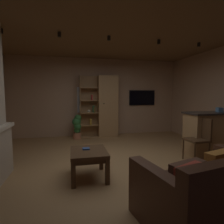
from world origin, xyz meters
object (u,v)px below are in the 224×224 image
at_px(potted_floor_plant, 77,126).
at_px(kitchen_bar_counter, 215,133).
at_px(wall_mounted_tv, 142,98).
at_px(dining_chair, 200,137).
at_px(tissue_box, 219,110).
at_px(bookshelf_cabinet, 105,107).
at_px(table_book_0, 86,149).
at_px(leather_couch, 211,194).
at_px(coffee_table, 89,156).

bearing_deg(potted_floor_plant, kitchen_bar_counter, -35.35).
relative_size(potted_floor_plant, wall_mounted_tv, 0.81).
height_order(kitchen_bar_counter, dining_chair, kitchen_bar_counter).
distance_m(kitchen_bar_counter, tissue_box, 0.56).
height_order(bookshelf_cabinet, dining_chair, bookshelf_cabinet).
relative_size(table_book_0, potted_floor_plant, 0.15).
height_order(table_book_0, wall_mounted_tv, wall_mounted_tv).
bearing_deg(leather_couch, kitchen_bar_counter, 47.32).
relative_size(kitchen_bar_counter, tissue_box, 12.22).
height_order(leather_couch, coffee_table, leather_couch).
distance_m(leather_couch, potted_floor_plant, 4.46).
height_order(coffee_table, table_book_0, table_book_0).
distance_m(tissue_box, potted_floor_plant, 4.03).
xyz_separation_m(bookshelf_cabinet, leather_couch, (0.40, -4.44, -0.72)).
distance_m(bookshelf_cabinet, leather_couch, 4.51).
xyz_separation_m(coffee_table, table_book_0, (-0.04, 0.08, 0.10)).
height_order(bookshelf_cabinet, table_book_0, bookshelf_cabinet).
height_order(kitchen_bar_counter, potted_floor_plant, kitchen_bar_counter).
xyz_separation_m(bookshelf_cabinet, dining_chair, (1.54, -2.78, -0.49)).
distance_m(dining_chair, potted_floor_plant, 3.60).
distance_m(kitchen_bar_counter, coffee_table, 3.15).
distance_m(potted_floor_plant, wall_mounted_tv, 2.57).
xyz_separation_m(kitchen_bar_counter, coffee_table, (-3.08, -0.63, -0.13)).
bearing_deg(dining_chair, kitchen_bar_counter, 25.46).
distance_m(kitchen_bar_counter, potted_floor_plant, 3.91).
xyz_separation_m(kitchen_bar_counter, potted_floor_plant, (-3.19, 2.26, -0.09)).
height_order(kitchen_bar_counter, table_book_0, kitchen_bar_counter).
xyz_separation_m(tissue_box, table_book_0, (-3.19, -0.53, -0.58)).
height_order(dining_chair, potted_floor_plant, dining_chair).
bearing_deg(bookshelf_cabinet, potted_floor_plant, -168.53).
bearing_deg(table_book_0, coffee_table, -63.42).
distance_m(bookshelf_cabinet, coffee_table, 3.26).
xyz_separation_m(leather_couch, potted_floor_plant, (-1.36, 4.24, 0.12)).
distance_m(bookshelf_cabinet, kitchen_bar_counter, 3.36).
height_order(bookshelf_cabinet, kitchen_bar_counter, bookshelf_cabinet).
relative_size(tissue_box, dining_chair, 0.13).
bearing_deg(bookshelf_cabinet, kitchen_bar_counter, -47.80).
bearing_deg(leather_couch, bookshelf_cabinet, 95.19).
bearing_deg(coffee_table, potted_floor_plant, 92.16).
relative_size(tissue_box, coffee_table, 0.17).
height_order(potted_floor_plant, wall_mounted_tv, wall_mounted_tv).
distance_m(bookshelf_cabinet, wall_mounted_tv, 1.46).
height_order(tissue_box, dining_chair, tissue_box).
bearing_deg(kitchen_bar_counter, table_book_0, -170.02).
relative_size(leather_couch, table_book_0, 14.31).
xyz_separation_m(potted_floor_plant, wall_mounted_tv, (2.38, 0.41, 0.89)).
bearing_deg(bookshelf_cabinet, wall_mounted_tv, 8.45).
relative_size(table_book_0, dining_chair, 0.13).
xyz_separation_m(leather_couch, coffee_table, (-1.26, 1.35, 0.09)).
distance_m(coffee_table, potted_floor_plant, 2.89).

